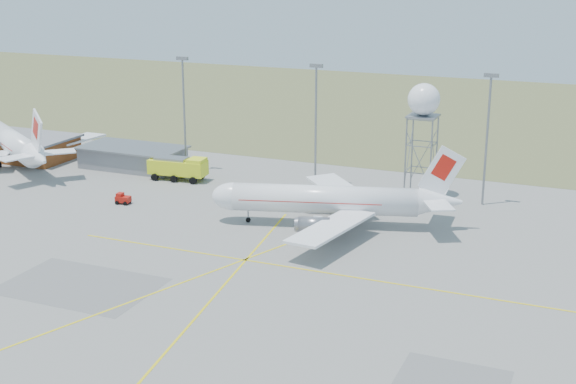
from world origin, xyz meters
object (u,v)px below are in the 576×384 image
at_px(airliner_far, 12,143).
at_px(radar_tower, 422,134).
at_px(airliner_main, 329,200).
at_px(baggage_tug, 123,200).
at_px(fire_truck, 179,169).

height_order(airliner_far, radar_tower, radar_tower).
distance_m(airliner_main, baggage_tug, 33.60).
bearing_deg(airliner_far, baggage_tug, -168.60).
height_order(fire_truck, baggage_tug, fire_truck).
relative_size(airliner_far, baggage_tug, 14.64).
distance_m(radar_tower, fire_truck, 42.05).
bearing_deg(airliner_main, radar_tower, -129.65).
xyz_separation_m(radar_tower, baggage_tug, (-41.80, -22.15, -9.63)).
height_order(airliner_main, radar_tower, radar_tower).
height_order(airliner_main, baggage_tug, airliner_main).
xyz_separation_m(airliner_main, radar_tower, (8.46, 19.40, 6.53)).
bearing_deg(fire_truck, radar_tower, 4.28).
relative_size(radar_tower, fire_truck, 1.76).
height_order(radar_tower, fire_truck, radar_tower).
height_order(airliner_main, fire_truck, airliner_main).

